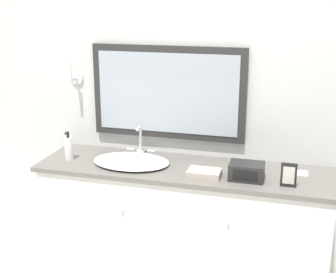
# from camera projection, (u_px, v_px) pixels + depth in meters

# --- Properties ---
(wall_back) EXTENTS (8.00, 0.18, 2.55)m
(wall_back) POSITION_uv_depth(u_px,v_px,m) (194.00, 101.00, 3.17)
(wall_back) COLOR silver
(wall_back) RESTS_ON ground_plane
(vanity_counter) EXTENTS (1.91, 0.53, 0.90)m
(vanity_counter) POSITION_uv_depth(u_px,v_px,m) (183.00, 230.00, 3.14)
(vanity_counter) COLOR silver
(vanity_counter) RESTS_ON ground_plane
(sink_basin) EXTENTS (0.51, 0.41, 0.21)m
(sink_basin) POSITION_uv_depth(u_px,v_px,m) (131.00, 161.00, 3.08)
(sink_basin) COLOR white
(sink_basin) RESTS_ON vanity_counter
(soap_bottle) EXTENTS (0.06, 0.06, 0.20)m
(soap_bottle) POSITION_uv_depth(u_px,v_px,m) (69.00, 148.00, 3.13)
(soap_bottle) COLOR white
(soap_bottle) RESTS_ON vanity_counter
(appliance_box) EXTENTS (0.21, 0.15, 0.10)m
(appliance_box) POSITION_uv_depth(u_px,v_px,m) (247.00, 171.00, 2.80)
(appliance_box) COLOR black
(appliance_box) RESTS_ON vanity_counter
(picture_frame) EXTENTS (0.09, 0.01, 0.14)m
(picture_frame) POSITION_uv_depth(u_px,v_px,m) (289.00, 175.00, 2.69)
(picture_frame) COLOR black
(picture_frame) RESTS_ON vanity_counter
(hand_towel_near_sink) EXTENTS (0.20, 0.14, 0.04)m
(hand_towel_near_sink) POSITION_uv_depth(u_px,v_px,m) (204.00, 173.00, 2.85)
(hand_towel_near_sink) COLOR #B7A899
(hand_towel_near_sink) RESTS_ON vanity_counter
(metal_tray) EXTENTS (0.17, 0.10, 0.01)m
(metal_tray) POSITION_uv_depth(u_px,v_px,m) (294.00, 173.00, 2.90)
(metal_tray) COLOR silver
(metal_tray) RESTS_ON vanity_counter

